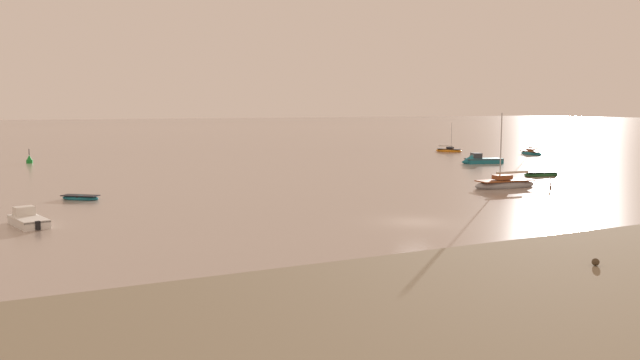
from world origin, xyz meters
The scene contains 12 objects.
ground_plane centered at (0.00, 0.00, 0.00)m, with size 800.00×800.00×0.00m, color gray.
mudflat_shore centered at (-6.14, -19.23, 0.14)m, with size 384.54×20.59×0.28m, color #7A6B51.
tidal_rock_near centered at (-0.02, -15.75, 0.47)m, with size 0.38×0.38×0.38m, color #493A28.
sailboat_moored_0 centered at (47.96, 57.56, 0.24)m, with size 3.85×4.97×5.48m.
motorboat_moored_1 centered at (36.34, 35.90, 0.35)m, with size 6.39×3.82×2.30m.
rowboat_moored_0 centered at (31.75, 19.07, 0.20)m, with size 4.89×2.59×0.73m.
rowboat_moored_1 centered at (-20.12, 22.99, 0.15)m, with size 3.52×3.22×0.56m.
sailboat_moored_1 centered at (56.43, 45.64, 0.26)m, with size 2.64×5.64×6.08m.
sailboat_moored_2 centered at (19.87, 12.42, 0.35)m, with size 7.33×2.81×8.03m.
motorboat_moored_2 centered at (-25.14, 11.69, 0.28)m, with size 2.75×5.20×1.88m.
channel_buoy centered at (-22.06, 65.85, 0.46)m, with size 0.90×0.90×2.30m.
mooring_post_near centered at (22.94, 9.21, 0.58)m, with size 0.22×0.22×1.33m.
Camera 1 is at (-27.11, -38.30, 8.32)m, focal length 36.65 mm.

